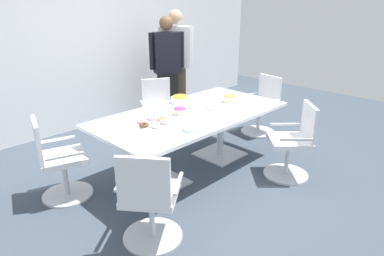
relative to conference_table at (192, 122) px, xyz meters
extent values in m
cube|color=#3D4754|center=(0.00, 0.00, -0.63)|extent=(10.00, 10.00, 0.01)
cube|color=white|center=(0.00, 2.40, 0.77)|extent=(8.00, 0.10, 2.80)
cube|color=silver|center=(0.00, 0.00, 0.10)|extent=(2.40, 1.20, 0.04)
cube|color=silver|center=(-0.55, 0.00, -0.61)|extent=(0.56, 0.56, 0.02)
cylinder|color=silver|center=(-0.55, 0.00, -0.26)|extent=(0.09, 0.09, 0.69)
cube|color=silver|center=(0.55, 0.00, -0.61)|extent=(0.56, 0.56, 0.02)
cylinder|color=silver|center=(0.55, 0.00, -0.26)|extent=(0.09, 0.09, 0.69)
cylinder|color=silver|center=(0.33, 1.03, -0.61)|extent=(0.73, 0.73, 0.02)
cylinder|color=silver|center=(0.33, 1.03, -0.40)|extent=(0.05, 0.05, 0.41)
cube|color=white|center=(0.33, 1.03, -0.17)|extent=(0.62, 0.62, 0.06)
cube|color=white|center=(0.43, 1.21, 0.07)|extent=(0.40, 0.24, 0.42)
cube|color=silver|center=(0.55, 0.91, -0.05)|extent=(0.20, 0.34, 0.02)
cube|color=silver|center=(0.12, 1.14, -0.05)|extent=(0.20, 0.34, 0.02)
cylinder|color=silver|center=(-1.43, 0.52, -0.61)|extent=(0.67, 0.67, 0.02)
cylinder|color=silver|center=(-1.43, 0.52, -0.40)|extent=(0.05, 0.05, 0.41)
cube|color=white|center=(-1.43, 0.52, -0.17)|extent=(0.57, 0.57, 0.06)
cube|color=white|center=(-1.63, 0.58, 0.07)|extent=(0.17, 0.43, 0.42)
cube|color=silver|center=(-1.36, 0.75, -0.05)|extent=(0.36, 0.14, 0.02)
cube|color=silver|center=(-1.51, 0.29, -0.05)|extent=(0.36, 0.14, 0.02)
cylinder|color=silver|center=(-1.22, -0.71, -0.61)|extent=(0.76, 0.76, 0.02)
cylinder|color=silver|center=(-1.22, -0.71, -0.40)|extent=(0.05, 0.05, 0.41)
cube|color=white|center=(-1.22, -0.71, -0.17)|extent=(0.65, 0.65, 0.06)
cube|color=white|center=(-1.39, -0.84, 0.07)|extent=(0.30, 0.37, 0.42)
cube|color=silver|center=(-1.37, -0.51, -0.05)|extent=(0.31, 0.25, 0.02)
cube|color=silver|center=(-1.07, -0.90, -0.05)|extent=(0.31, 0.25, 0.02)
cylinder|color=silver|center=(0.68, -0.96, -0.61)|extent=(0.76, 0.76, 0.02)
cylinder|color=silver|center=(0.68, -0.96, -0.40)|extent=(0.05, 0.05, 0.41)
cube|color=white|center=(0.68, -0.96, -0.17)|extent=(0.65, 0.65, 0.06)
cube|color=white|center=(0.83, -1.11, 0.07)|extent=(0.34, 0.34, 0.42)
cube|color=silver|center=(0.51, -1.13, -0.05)|extent=(0.28, 0.28, 0.02)
cube|color=silver|center=(0.85, -0.78, -0.05)|extent=(0.28, 0.28, 0.02)
cylinder|color=silver|center=(1.64, 0.12, -0.61)|extent=(0.62, 0.62, 0.02)
cylinder|color=silver|center=(1.64, 0.12, -0.40)|extent=(0.05, 0.05, 0.41)
cube|color=white|center=(1.64, 0.12, -0.17)|extent=(0.53, 0.53, 0.06)
cube|color=white|center=(1.85, 0.08, 0.07)|extent=(0.11, 0.44, 0.42)
cube|color=silver|center=(1.60, -0.13, -0.05)|extent=(0.37, 0.09, 0.02)
cube|color=silver|center=(1.68, 0.36, -0.05)|extent=(0.37, 0.09, 0.02)
cube|color=black|center=(1.05, 1.65, -0.20)|extent=(0.38, 0.32, 0.85)
cube|color=black|center=(1.05, 1.65, 0.56)|extent=(0.49, 0.39, 0.67)
sphere|color=brown|center=(1.05, 1.65, 1.05)|extent=(0.23, 0.23, 0.23)
cylinder|color=black|center=(1.29, 1.53, 0.60)|extent=(0.11, 0.11, 0.61)
cylinder|color=black|center=(0.82, 1.76, 0.60)|extent=(0.11, 0.11, 0.61)
cube|color=brown|center=(1.33, 1.71, -0.18)|extent=(0.37, 0.36, 0.90)
cube|color=white|center=(1.33, 1.71, 0.62)|extent=(0.48, 0.45, 0.71)
sphere|color=#DBAD89|center=(1.33, 1.71, 1.13)|extent=(0.24, 0.24, 0.24)
cylinder|color=white|center=(1.53, 1.55, 0.66)|extent=(0.11, 0.11, 0.64)
cylinder|color=white|center=(1.12, 1.88, 0.66)|extent=(0.11, 0.11, 0.64)
cylinder|color=beige|center=(0.68, -0.03, 0.16)|extent=(0.20, 0.20, 0.08)
ellipsoid|color=tan|center=(0.68, -0.03, 0.20)|extent=(0.17, 0.17, 0.07)
cylinder|color=white|center=(0.18, 0.40, 0.16)|extent=(0.26, 0.26, 0.08)
ellipsoid|color=orange|center=(0.18, 0.40, 0.20)|extent=(0.23, 0.23, 0.07)
cylinder|color=beige|center=(-0.14, 0.06, 0.16)|extent=(0.18, 0.18, 0.07)
ellipsoid|color=#9E3D8E|center=(-0.14, 0.06, 0.19)|extent=(0.15, 0.15, 0.06)
cylinder|color=white|center=(-0.59, 0.02, 0.13)|extent=(0.35, 0.35, 0.01)
torus|color=tan|center=(-0.46, 0.02, 0.15)|extent=(0.11, 0.11, 0.03)
torus|color=pink|center=(-0.53, 0.13, 0.15)|extent=(0.11, 0.11, 0.03)
torus|color=pink|center=(-0.67, 0.12, 0.15)|extent=(0.11, 0.11, 0.03)
torus|color=brown|center=(-0.72, 0.01, 0.15)|extent=(0.11, 0.11, 0.03)
torus|color=white|center=(-0.65, -0.10, 0.15)|extent=(0.11, 0.11, 0.03)
torus|color=pink|center=(-0.51, -0.08, 0.15)|extent=(0.11, 0.11, 0.03)
cylinder|color=white|center=(-0.41, -0.41, 0.13)|extent=(0.21, 0.21, 0.01)
cylinder|color=silver|center=(-0.41, -0.41, 0.13)|extent=(0.21, 0.21, 0.01)
cylinder|color=white|center=(-0.41, -0.41, 0.14)|extent=(0.21, 0.21, 0.01)
cylinder|color=silver|center=(-0.41, -0.41, 0.15)|extent=(0.21, 0.21, 0.01)
cylinder|color=white|center=(-0.41, -0.41, 0.15)|extent=(0.21, 0.21, 0.01)
cylinder|color=silver|center=(-0.41, -0.41, 0.16)|extent=(0.21, 0.21, 0.01)
cube|color=white|center=(0.29, -0.06, 0.16)|extent=(0.15, 0.15, 0.08)
camera|label=1|loc=(-2.77, -2.75, 1.41)|focal=31.65mm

